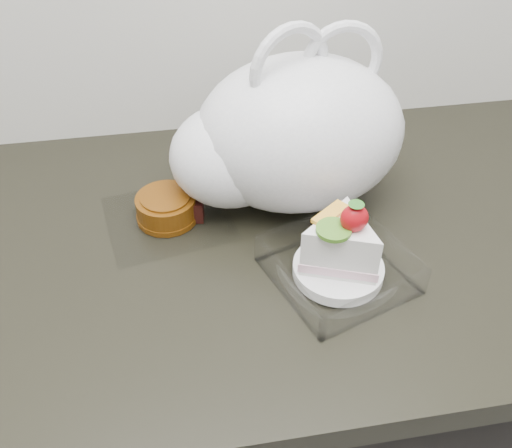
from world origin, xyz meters
TOP-DOWN VIEW (x-y plane):
  - counter at (0.00, 1.69)m, footprint 2.04×0.64m
  - cake_tray at (0.12, 1.59)m, footprint 0.21×0.21m
  - mooncake_wrap at (-0.09, 1.75)m, footprint 0.20×0.20m
  - plastic_bag at (0.09, 1.77)m, footprint 0.38×0.30m

SIDE VIEW (x-z plane):
  - counter at x=0.00m, z-range 0.00..0.90m
  - mooncake_wrap at x=-0.09m, z-range 0.90..0.94m
  - cake_tray at x=0.12m, z-range 0.87..1.00m
  - plastic_bag at x=0.09m, z-range 0.87..1.15m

